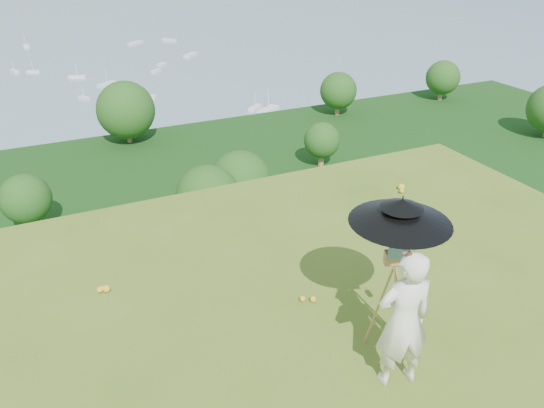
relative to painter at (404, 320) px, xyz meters
name	(u,v)px	position (x,y,z in m)	size (l,w,h in m)	color
forest_slope	(113,362)	(-1.21, 33.95, -29.89)	(140.00, 56.00, 22.00)	#12340E
shoreline_tier	(72,226)	(-1.21, 73.95, -36.89)	(170.00, 28.00, 8.00)	gray
bay_water	(23,38)	(-1.21, 238.95, -34.89)	(700.00, 700.00, 0.00)	slate
slope_trees	(87,224)	(-1.21, 33.95, -15.89)	(110.00, 50.00, 6.00)	#1E4915
harbor_town	(65,189)	(-1.21, 73.95, -30.39)	(110.00, 22.00, 5.00)	silver
painter	(404,320)	(0.00, 0.00, 0.00)	(0.65, 0.43, 1.79)	silver
field_easel	(392,296)	(0.26, 0.55, -0.12)	(0.58, 0.58, 1.54)	#9D6B42
sun_umbrella	(399,229)	(0.27, 0.58, 0.80)	(1.18, 1.18, 0.85)	black
painter_cap	(413,257)	(0.00, 0.00, 0.84)	(0.18, 0.22, 0.10)	#CB6F7F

